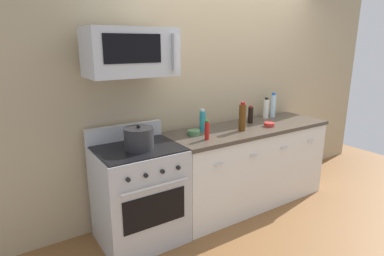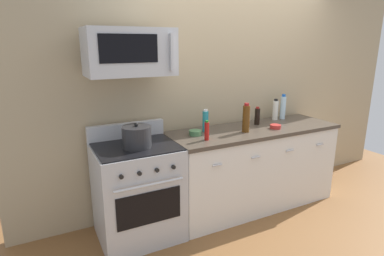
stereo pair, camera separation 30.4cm
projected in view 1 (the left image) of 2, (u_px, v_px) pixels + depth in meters
ground_plane at (246, 201)px, 3.77m from camera, size 6.06×6.06×0.00m
back_wall at (227, 84)px, 3.75m from camera, size 5.05×0.10×2.70m
counter_unit at (248, 165)px, 3.65m from camera, size 1.96×0.66×0.92m
range_oven at (139, 193)px, 2.94m from camera, size 0.76×0.69×1.07m
microwave at (131, 52)px, 2.64m from camera, size 0.74×0.44×0.40m
bottle_dish_soap at (203, 121)px, 3.33m from camera, size 0.06×0.06×0.24m
bottle_vinegar_white at (266, 108)px, 3.92m from camera, size 0.07×0.07×0.26m
bottle_wine_amber at (242, 117)px, 3.34m from camera, size 0.08×0.08×0.31m
bottle_soy_sauce_dark at (251, 115)px, 3.67m from camera, size 0.06×0.06×0.21m
bottle_hot_sauce_red at (207, 130)px, 3.03m from camera, size 0.05×0.05×0.19m
bottle_water_clear at (273, 106)px, 3.97m from camera, size 0.07×0.07×0.31m
bowl_red_small at (269, 124)px, 3.54m from camera, size 0.12×0.12×0.04m
bowl_green_glaze at (194, 132)px, 3.20m from camera, size 0.13×0.13×0.05m
stockpot at (139, 138)px, 2.75m from camera, size 0.26×0.26×0.23m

